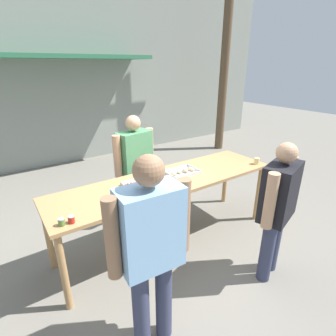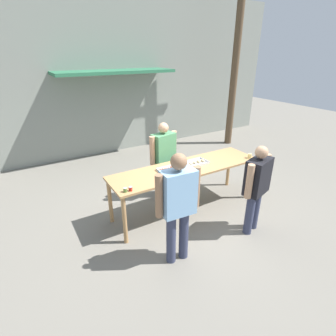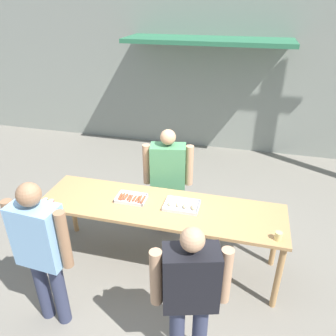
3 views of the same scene
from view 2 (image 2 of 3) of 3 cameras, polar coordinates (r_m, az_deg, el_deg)
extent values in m
plane|color=slate|center=(5.36, 3.81, -8.75)|extent=(24.00, 24.00, 0.00)
cube|color=gray|center=(8.13, -12.82, 18.94)|extent=(12.00, 0.12, 4.50)
cube|color=#2D704C|center=(7.60, -11.48, 19.87)|extent=(3.20, 1.00, 0.08)
cube|color=tan|center=(4.94, 4.10, 0.02)|extent=(2.98, 0.81, 0.04)
cylinder|color=tan|center=(4.31, -9.42, -11.16)|extent=(0.07, 0.07, 0.88)
cylinder|color=tan|center=(5.79, 17.59, -2.33)|extent=(0.07, 0.07, 0.88)
cylinder|color=tan|center=(4.86, -12.49, -7.05)|extent=(0.07, 0.07, 0.88)
cylinder|color=tan|center=(6.21, 13.02, 0.03)|extent=(0.07, 0.07, 0.88)
cube|color=silver|center=(4.77, 0.00, -0.50)|extent=(0.37, 0.26, 0.01)
cube|color=silver|center=(4.66, 0.78, -0.81)|extent=(0.37, 0.01, 0.03)
cube|color=silver|center=(4.86, -0.75, 0.25)|extent=(0.37, 0.01, 0.03)
cube|color=silver|center=(4.68, -1.91, -0.74)|extent=(0.01, 0.26, 0.03)
cube|color=silver|center=(4.85, 1.84, 0.19)|extent=(0.01, 0.26, 0.03)
cylinder|color=#A34C2D|center=(4.70, -1.57, -0.68)|extent=(0.04, 0.13, 0.03)
cylinder|color=#A34C2D|center=(4.71, -1.22, -0.59)|extent=(0.03, 0.14, 0.03)
cylinder|color=#A34C2D|center=(4.73, -0.85, -0.47)|extent=(0.03, 0.12, 0.03)
cylinder|color=#A34C2D|center=(4.75, -0.41, -0.39)|extent=(0.03, 0.12, 0.02)
cylinder|color=#A34C2D|center=(4.75, 0.02, -0.38)|extent=(0.04, 0.15, 0.02)
cylinder|color=#A34C2D|center=(4.78, 0.38, -0.20)|extent=(0.03, 0.12, 0.02)
cylinder|color=#A34C2D|center=(4.80, 0.76, -0.11)|extent=(0.03, 0.12, 0.02)
cylinder|color=#A34C2D|center=(4.82, 1.10, -0.01)|extent=(0.04, 0.14, 0.03)
cylinder|color=#A34C2D|center=(4.83, 1.54, 0.07)|extent=(0.03, 0.15, 0.03)
cube|color=silver|center=(5.10, 6.20, 1.05)|extent=(0.42, 0.30, 0.01)
cube|color=silver|center=(4.99, 7.19, 0.72)|extent=(0.42, 0.01, 0.03)
cube|color=silver|center=(5.20, 5.26, 1.80)|extent=(0.42, 0.01, 0.03)
cube|color=silver|center=(4.98, 4.31, 0.80)|extent=(0.01, 0.30, 0.03)
cube|color=silver|center=(5.21, 8.02, 1.72)|extent=(0.01, 0.30, 0.03)
ellipsoid|color=#D6B77F|center=(5.01, 4.90, 0.97)|extent=(0.06, 0.10, 0.04)
ellipsoid|color=#D6B77F|center=(5.07, 5.74, 1.19)|extent=(0.06, 0.10, 0.04)
ellipsoid|color=#D6B77F|center=(5.11, 6.65, 1.44)|extent=(0.08, 0.13, 0.05)
ellipsoid|color=#D6B77F|center=(5.17, 7.55, 1.61)|extent=(0.07, 0.12, 0.05)
cylinder|color=#567A38|center=(4.10, -9.30, -4.77)|extent=(0.06, 0.06, 0.06)
cylinder|color=#B2B2B7|center=(4.08, -9.34, -4.34)|extent=(0.06, 0.06, 0.01)
cylinder|color=#B22319|center=(4.12, -8.17, -4.54)|extent=(0.06, 0.06, 0.06)
cylinder|color=#B2B2B7|center=(4.10, -8.20, -4.11)|extent=(0.06, 0.06, 0.01)
cylinder|color=#DBC67A|center=(5.57, 17.36, 2.53)|extent=(0.08, 0.08, 0.09)
cylinder|color=#333851|center=(5.60, -1.77, -2.62)|extent=(0.14, 0.14, 0.78)
cylinder|color=#333851|center=(5.72, -0.12, -1.98)|extent=(0.14, 0.14, 0.78)
cube|color=#478456|center=(5.39, -0.99, 4.34)|extent=(0.52, 0.35, 0.61)
sphere|color=tan|center=(5.26, -1.02, 8.74)|extent=(0.21, 0.21, 0.21)
cylinder|color=tan|center=(5.21, -3.43, 3.76)|extent=(0.11, 0.11, 0.58)
cylinder|color=tan|center=(5.57, 1.30, 5.17)|extent=(0.11, 0.11, 0.58)
cylinder|color=#333851|center=(4.03, 3.43, -14.21)|extent=(0.14, 0.14, 0.83)
cylinder|color=#333851|center=(3.94, 0.67, -15.10)|extent=(0.14, 0.14, 0.83)
cube|color=#84B2DB|center=(3.57, 2.24, -5.36)|extent=(0.49, 0.29, 0.65)
sphere|color=#936B4C|center=(3.37, 2.37, 1.40)|extent=(0.22, 0.22, 0.22)
cylinder|color=#936B4C|center=(3.69, 6.17, -4.12)|extent=(0.11, 0.11, 0.62)
cylinder|color=#936B4C|center=(3.45, -1.97, -6.19)|extent=(0.11, 0.11, 0.62)
cylinder|color=#333851|center=(4.88, 18.44, -8.48)|extent=(0.14, 0.14, 0.75)
cylinder|color=#333851|center=(4.71, 17.30, -9.59)|extent=(0.14, 0.14, 0.75)
cube|color=black|center=(4.48, 18.97, -1.73)|extent=(0.53, 0.39, 0.60)
sphere|color=tan|center=(4.32, 19.71, 3.25)|extent=(0.20, 0.20, 0.20)
cylinder|color=tan|center=(4.72, 20.50, -0.41)|extent=(0.11, 0.11, 0.57)
cylinder|color=tan|center=(4.23, 17.31, -2.85)|extent=(0.11, 0.11, 0.57)
cylinder|color=brown|center=(8.89, 14.50, 21.71)|extent=(0.22, 0.22, 5.28)
camera|label=1|loc=(1.64, 5.91, 0.94)|focal=28.00mm
camera|label=3|loc=(3.56, 54.53, 19.09)|focal=35.00mm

